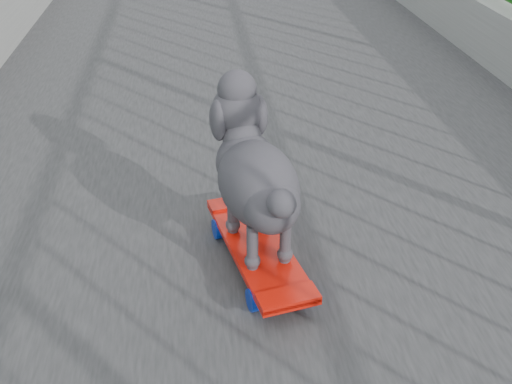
{
  "coord_description": "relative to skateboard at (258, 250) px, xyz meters",
  "views": [
    {
      "loc": [
        -0.27,
        1.3,
        8.08
      ],
      "look_at": [
        -0.11,
        2.73,
        7.22
      ],
      "focal_mm": 42.0,
      "sensor_mm": 36.0,
      "label": 1
    }
  ],
  "objects": [
    {
      "name": "poodle",
      "position": [
        -0.01,
        0.03,
        0.24
      ],
      "size": [
        0.27,
        0.49,
        0.42
      ],
      "rotation": [
        0.0,
        0.0,
        0.22
      ],
      "color": "#343137",
      "rests_on": "skateboard"
    },
    {
      "name": "skateboard",
      "position": [
        0.0,
        0.0,
        0.0
      ],
      "size": [
        0.27,
        0.57,
        0.07
      ],
      "rotation": [
        0.0,
        0.0,
        0.22
      ],
      "color": "red",
      "rests_on": "footbridge"
    }
  ]
}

